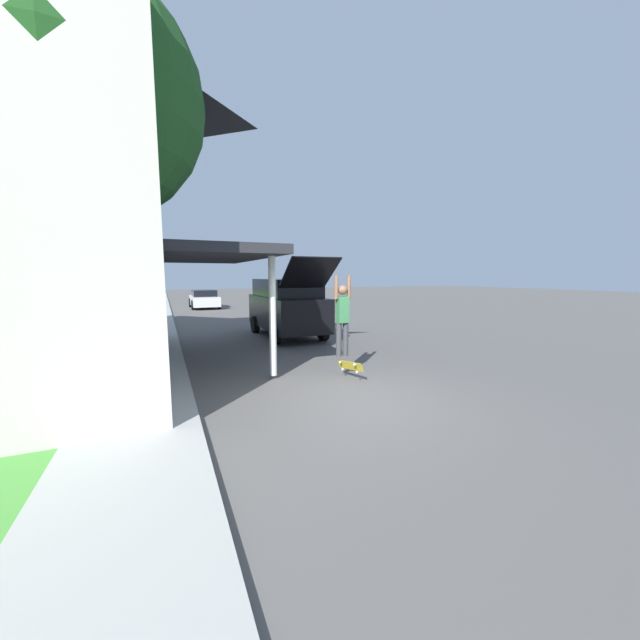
% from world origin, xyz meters
% --- Properties ---
extents(ground_plane, '(120.00, 120.00, 0.00)m').
position_xyz_m(ground_plane, '(0.00, 0.00, 0.00)').
color(ground_plane, '#54514F').
extents(sidewalk, '(1.80, 80.00, 0.10)m').
position_xyz_m(sidewalk, '(-3.60, 6.00, 0.05)').
color(sidewalk, '#9E9E99').
rests_on(sidewalk, ground_plane).
extents(lawn_tree_near, '(4.23, 4.23, 7.40)m').
position_xyz_m(lawn_tree_near, '(-4.34, 1.76, 5.35)').
color(lawn_tree_near, brown).
rests_on(lawn_tree_near, lawn).
extents(suv_parked, '(2.06, 5.33, 2.93)m').
position_xyz_m(suv_parked, '(1.22, 7.29, 1.20)').
color(suv_parked, black).
rests_on(suv_parked, ground_plane).
extents(car_down_street, '(1.95, 4.08, 1.34)m').
position_xyz_m(car_down_street, '(-0.38, 21.43, 0.66)').
color(car_down_street, silver).
rests_on(car_down_street, ground_plane).
extents(skateboarder, '(0.41, 0.21, 1.84)m').
position_xyz_m(skateboarder, '(0.56, 1.33, 1.46)').
color(skateboarder, '#38383D').
rests_on(skateboarder, ground_plane).
extents(skateboard, '(0.29, 0.77, 0.29)m').
position_xyz_m(skateboard, '(0.64, 1.09, 0.33)').
color(skateboard, '#A89323').
rests_on(skateboard, ground_plane).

